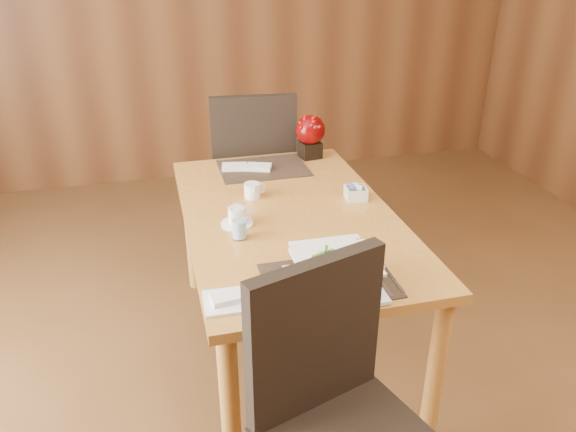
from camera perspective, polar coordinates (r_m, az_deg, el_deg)
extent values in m
cube|color=brown|center=(4.58, -7.91, 20.87)|extent=(5.00, 0.02, 2.80)
cube|color=#C18335|center=(2.46, 0.17, -0.20)|extent=(0.90, 1.50, 0.04)
cylinder|color=#C18335|center=(2.07, -5.85, -19.36)|extent=(0.07, 0.07, 0.71)
cylinder|color=#C18335|center=(3.19, -9.80, -1.58)|extent=(0.07, 0.07, 0.71)
cylinder|color=#C18335|center=(2.27, 14.72, -15.33)|extent=(0.07, 0.07, 0.71)
cylinder|color=#C18335|center=(3.32, 3.69, -0.02)|extent=(0.07, 0.07, 0.71)
cube|color=black|center=(1.99, 4.17, -6.54)|extent=(0.45, 0.33, 0.01)
cube|color=black|center=(2.94, -2.53, 4.89)|extent=(0.45, 0.33, 0.01)
cube|color=white|center=(1.96, 4.71, -7.06)|extent=(0.31, 0.31, 0.01)
cube|color=white|center=(1.93, 4.77, -5.63)|extent=(0.22, 0.22, 0.10)
cylinder|color=#C9C26C|center=(1.93, 4.77, -5.56)|extent=(0.20, 0.20, 0.08)
cylinder|color=white|center=(2.37, -5.19, -0.75)|extent=(0.14, 0.14, 0.01)
cylinder|color=white|center=(2.35, -5.23, 0.08)|extent=(0.08, 0.08, 0.07)
cylinder|color=black|center=(2.34, -5.26, 0.73)|extent=(0.07, 0.07, 0.01)
cylinder|color=silver|center=(2.23, -5.00, -0.60)|extent=(0.07, 0.07, 0.15)
cube|color=white|center=(2.60, 6.90, 2.32)|extent=(0.11, 0.11, 0.06)
cube|color=black|center=(3.09, 2.25, 6.78)|extent=(0.12, 0.12, 0.09)
sphere|color=#700405|center=(3.05, 2.29, 8.73)|extent=(0.16, 0.16, 0.16)
cube|color=white|center=(1.89, -6.30, -8.62)|extent=(0.15, 0.15, 0.01)
cube|color=black|center=(1.71, 2.77, -12.09)|extent=(0.45, 0.19, 0.52)
cube|color=black|center=(3.49, -3.70, 3.91)|extent=(0.54, 0.54, 0.06)
cube|color=black|center=(3.17, -3.46, 7.39)|extent=(0.48, 0.10, 0.54)
cylinder|color=black|center=(3.80, -0.81, 1.60)|extent=(0.04, 0.04, 0.46)
cylinder|color=black|center=(3.44, 0.16, -1.25)|extent=(0.04, 0.04, 0.46)
cylinder|color=black|center=(3.77, -6.98, 1.19)|extent=(0.04, 0.04, 0.46)
cylinder|color=black|center=(3.41, -6.66, -1.74)|extent=(0.04, 0.04, 0.46)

